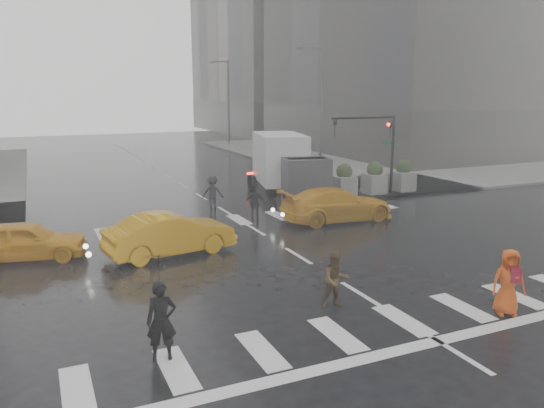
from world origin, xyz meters
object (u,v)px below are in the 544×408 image
taxi_front (26,240)px  box_truck (286,164)px  pedestrian_brown (336,280)px  pedestrian_orange (509,282)px  taxi_mid (170,234)px  traffic_signal_pole (378,139)px

taxi_front → box_truck: bearing=-51.6°
pedestrian_brown → pedestrian_orange: bearing=-20.1°
taxi_mid → pedestrian_brown: bearing=-164.8°
pedestrian_brown → box_truck: bearing=79.0°
taxi_front → taxi_mid: taxi_mid is taller
pedestrian_orange → traffic_signal_pole: bearing=93.1°
taxi_mid → traffic_signal_pole: bearing=-74.6°
taxi_front → taxi_mid: bearing=-95.7°
box_truck → pedestrian_orange: bearing=-82.2°
pedestrian_brown → taxi_mid: size_ratio=0.34×
traffic_signal_pole → taxi_mid: size_ratio=0.97×
taxi_mid → pedestrian_orange: bearing=-151.1°
taxi_mid → box_truck: bearing=-55.6°
pedestrian_orange → box_truck: bearing=110.4°
box_truck → taxi_front: bearing=-140.4°
pedestrian_brown → taxi_front: (-7.71, 8.13, -0.10)m
pedestrian_orange → taxi_mid: 11.21m
pedestrian_orange → taxi_front: 15.59m
pedestrian_brown → taxi_front: bearing=143.4°
pedestrian_orange → taxi_mid: size_ratio=0.38×
pedestrian_brown → pedestrian_orange: (3.92, -2.26, 0.11)m
traffic_signal_pole → pedestrian_orange: traffic_signal_pole is taller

